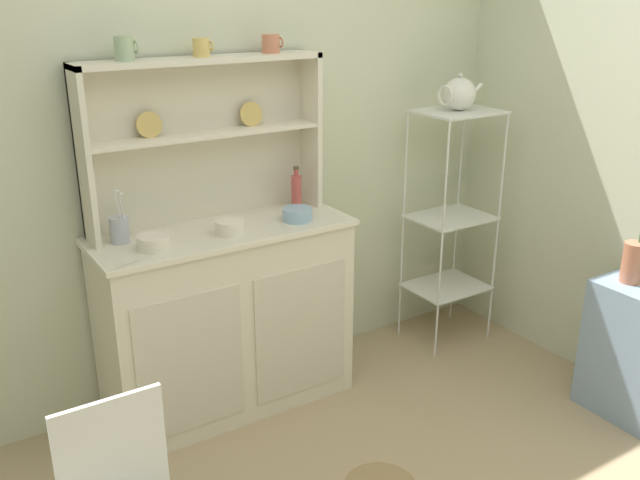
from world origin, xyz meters
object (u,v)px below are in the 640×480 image
(bakers_rack, at_px, (452,206))
(jam_bottle, at_px, (296,191))
(bowl_mixing_large, at_px, (154,242))
(cup_sage_0, at_px, (124,49))
(hutch_cabinet, at_px, (227,317))
(utensil_jar, at_px, (120,229))
(hutch_shelf_unit, at_px, (202,127))
(flower_vase, at_px, (633,260))
(porcelain_teapot, at_px, (459,94))

(bakers_rack, height_order, jam_bottle, bakers_rack)
(bowl_mixing_large, bearing_deg, cup_sage_0, 85.47)
(hutch_cabinet, height_order, jam_bottle, jam_bottle)
(cup_sage_0, bearing_deg, utensil_jar, -156.92)
(hutch_shelf_unit, height_order, jam_bottle, hutch_shelf_unit)
(jam_bottle, xyz_separation_m, flower_vase, (1.11, -1.08, -0.23))
(flower_vase, bearing_deg, bakers_rack, 102.58)
(bakers_rack, bearing_deg, utensil_jar, 176.23)
(bakers_rack, relative_size, utensil_jar, 5.58)
(bakers_rack, distance_m, flower_vase, 0.98)
(hutch_cabinet, xyz_separation_m, hutch_shelf_unit, (-0.00, 0.17, 0.86))
(flower_vase, bearing_deg, bowl_mixing_large, 153.97)
(jam_bottle, bearing_deg, flower_vase, -44.16)
(porcelain_teapot, bearing_deg, hutch_shelf_unit, 171.27)
(bakers_rack, bearing_deg, hutch_shelf_unit, 171.28)
(hutch_shelf_unit, bearing_deg, bakers_rack, -8.72)
(cup_sage_0, distance_m, utensil_jar, 0.73)
(bowl_mixing_large, relative_size, flower_vase, 0.41)
(cup_sage_0, distance_m, flower_vase, 2.36)
(jam_bottle, height_order, porcelain_teapot, porcelain_teapot)
(bowl_mixing_large, height_order, porcelain_teapot, porcelain_teapot)
(bowl_mixing_large, xyz_separation_m, flower_vase, (1.88, -0.92, -0.18))
(hutch_cabinet, bearing_deg, bakers_rack, -1.65)
(hutch_cabinet, height_order, hutch_shelf_unit, hutch_shelf_unit)
(hutch_shelf_unit, bearing_deg, porcelain_teapot, -8.73)
(bowl_mixing_large, bearing_deg, flower_vase, -26.03)
(bowl_mixing_large, distance_m, flower_vase, 2.10)
(hutch_cabinet, distance_m, bakers_rack, 1.37)
(bowl_mixing_large, height_order, utensil_jar, utensil_jar)
(utensil_jar, bearing_deg, hutch_shelf_unit, 11.57)
(porcelain_teapot, bearing_deg, utensil_jar, 176.23)
(bakers_rack, distance_m, utensil_jar, 1.77)
(hutch_shelf_unit, bearing_deg, utensil_jar, -168.43)
(hutch_cabinet, xyz_separation_m, bowl_mixing_large, (-0.34, -0.07, 0.46))
(bakers_rack, height_order, utensil_jar, bakers_rack)
(bakers_rack, distance_m, porcelain_teapot, 0.60)
(cup_sage_0, bearing_deg, bakers_rack, -5.56)
(hutch_shelf_unit, bearing_deg, cup_sage_0, -172.46)
(hutch_cabinet, distance_m, cup_sage_0, 1.25)
(bakers_rack, xyz_separation_m, utensil_jar, (-1.76, 0.12, 0.16))
(cup_sage_0, relative_size, flower_vase, 0.29)
(hutch_cabinet, relative_size, bowl_mixing_large, 8.65)
(bakers_rack, xyz_separation_m, jam_bottle, (-0.90, 0.12, 0.19))
(hutch_shelf_unit, relative_size, porcelain_teapot, 4.22)
(bowl_mixing_large, xyz_separation_m, utensil_jar, (-0.09, 0.15, 0.03))
(bowl_mixing_large, height_order, flower_vase, flower_vase)
(bakers_rack, distance_m, cup_sage_0, 1.88)
(cup_sage_0, height_order, utensil_jar, cup_sage_0)
(bakers_rack, bearing_deg, jam_bottle, 172.09)
(cup_sage_0, bearing_deg, porcelain_teapot, -5.57)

